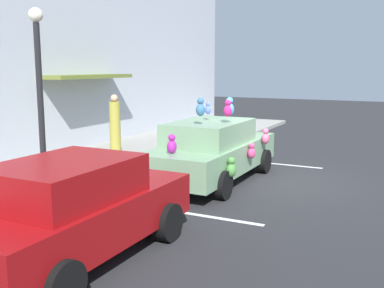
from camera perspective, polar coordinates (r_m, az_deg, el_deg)
name	(u,v)px	position (r m, az deg, el deg)	size (l,w,h in m)	color
ground_plane	(274,181)	(11.82, 10.15, -4.58)	(60.00, 60.00, 0.00)	#262628
sidewalk	(113,160)	(14.01, -9.82, -2.03)	(24.00, 4.00, 0.15)	gray
storefront_building	(54,56)	(15.13, -16.80, 10.44)	(24.00, 1.25, 6.40)	#B2B7C1
parking_stripe_front	(262,162)	(14.04, 8.68, -2.28)	(0.12, 3.60, 0.01)	silver
parking_stripe_rear	(178,212)	(9.26, -1.80, -8.39)	(0.12, 3.60, 0.01)	silver
plush_covered_car	(213,150)	(11.49, 2.57, -0.75)	(4.62, 2.09, 2.17)	gray
parked_sedan_behind	(73,210)	(7.03, -14.51, -7.89)	(4.05, 1.94, 1.54)	maroon
teddy_bear_on_sidewalk	(168,145)	(14.31, -2.96, -0.12)	(0.34, 0.29, 0.66)	pink
street_lamp_post	(40,86)	(9.50, -18.42, 6.91)	(0.28, 0.28, 3.83)	black
pedestrian_walking_past	(115,128)	(13.83, -9.53, 1.92)	(0.32, 0.32, 1.91)	#A09537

